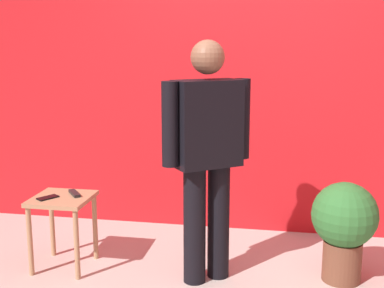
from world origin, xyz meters
The scene contains 6 objects.
back_wall_red centered at (0.00, 1.47, 1.41)m, with size 6.11×0.12×2.82m, color red.
standing_person centered at (-0.27, 0.42, 0.90)m, with size 0.57×0.47×1.61m.
side_table centered at (-1.31, 0.42, 0.42)m, with size 0.40×0.40×0.53m.
cell_phone centered at (-1.39, 0.37, 0.53)m, with size 0.07×0.14×0.01m, color black.
tv_remote centered at (-1.24, 0.48, 0.54)m, with size 0.04×0.17×0.02m, color black.
potted_plant centered at (0.64, 0.55, 0.41)m, with size 0.44×0.44×0.69m.
Camera 1 is at (0.21, -2.77, 1.59)m, focal length 47.13 mm.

